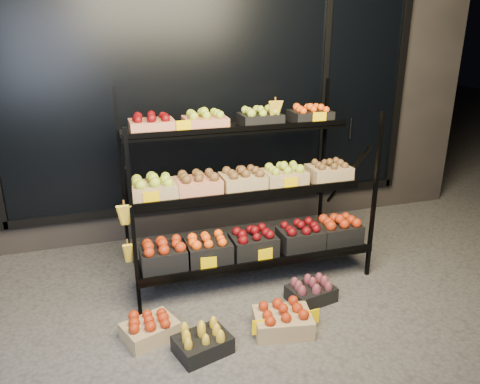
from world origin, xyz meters
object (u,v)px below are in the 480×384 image
object	(u,v)px
display_rack	(245,191)
floor_crate_midright	(283,320)
floor_crate_left	(150,328)
floor_crate_midleft	(203,341)

from	to	relation	value
display_rack	floor_crate_midright	xyz separation A→B (m)	(-0.02, -0.96, -0.69)
floor_crate_left	floor_crate_midright	distance (m)	0.98
floor_crate_midleft	floor_crate_midright	world-z (taller)	floor_crate_midright
floor_crate_left	floor_crate_midleft	distance (m)	0.42
floor_crate_left	floor_crate_midleft	size ratio (longest dim) A/B	1.03
floor_crate_midleft	floor_crate_midright	xyz separation A→B (m)	(0.62, 0.06, 0.01)
floor_crate_midright	floor_crate_midleft	bearing A→B (deg)	-164.30
display_rack	floor_crate_midright	size ratio (longest dim) A/B	4.64
floor_crate_left	floor_crate_midright	xyz separation A→B (m)	(0.95, -0.21, 0.01)
floor_crate_midleft	floor_crate_midright	distance (m)	0.63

